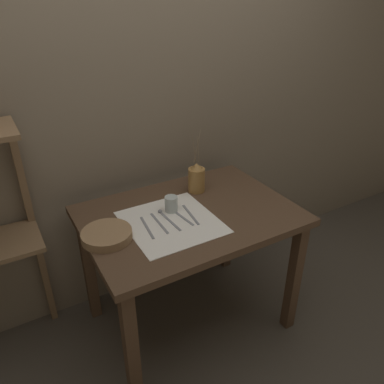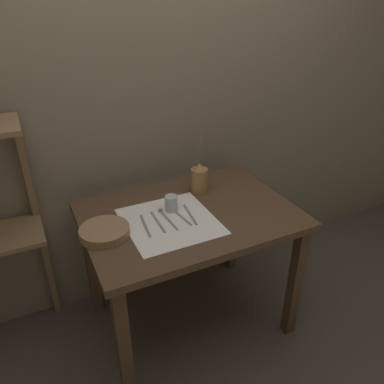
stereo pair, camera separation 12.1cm
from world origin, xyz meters
name	(u,v)px [view 1 (the left image)]	position (x,y,z in m)	size (l,w,h in m)	color
ground_plane	(190,318)	(0.00, 0.00, 0.00)	(12.00, 12.00, 0.00)	#473F35
stone_wall_back	(146,112)	(0.00, 0.51, 1.20)	(7.00, 0.06, 2.40)	#7A6B56
wooden_table	(189,230)	(0.00, 0.00, 0.67)	(1.12, 0.79, 0.78)	#4C3523
linen_cloth	(171,222)	(-0.13, -0.04, 0.78)	(0.45, 0.47, 0.00)	white
pitcher_with_flowers	(197,178)	(0.16, 0.20, 0.86)	(0.10, 0.10, 0.37)	olive
wooden_bowl	(107,235)	(-0.46, -0.01, 0.80)	(0.24, 0.24, 0.04)	#8E6B47
glass_tumbler_near	(171,204)	(-0.08, 0.06, 0.83)	(0.07, 0.07, 0.08)	#B7C1BC
fork_outer	(147,228)	(-0.26, -0.03, 0.79)	(0.04, 0.21, 0.00)	gray
fork_inner	(159,223)	(-0.19, -0.02, 0.79)	(0.02, 0.21, 0.00)	gray
spoon_outer	(164,215)	(-0.13, 0.03, 0.79)	(0.03, 0.22, 0.02)	gray
spoon_inner	(175,211)	(-0.07, 0.04, 0.79)	(0.04, 0.22, 0.02)	gray
knife_center	(191,214)	(-0.01, -0.03, 0.79)	(0.04, 0.21, 0.00)	gray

